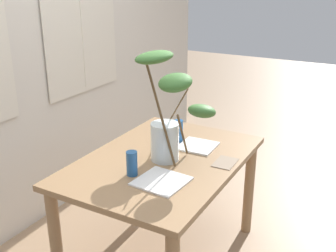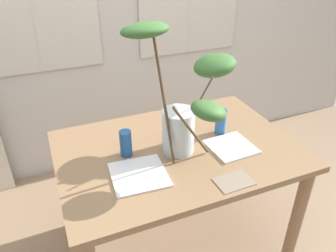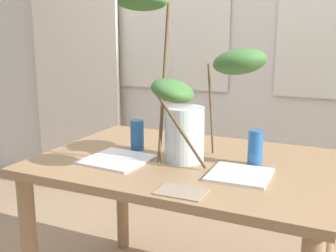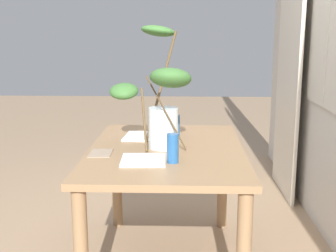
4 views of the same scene
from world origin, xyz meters
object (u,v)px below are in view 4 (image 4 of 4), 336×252
at_px(drinking_glass_blue_right, 173,148).
at_px(plate_square_left, 146,136).
at_px(plate_square_right, 143,160).
at_px(dining_table, 166,167).
at_px(drinking_glass_blue_left, 175,126).
at_px(vase_with_branches, 160,98).

bearing_deg(drinking_glass_blue_right, plate_square_left, -161.32).
distance_m(plate_square_left, plate_square_right, 0.53).
xyz_separation_m(dining_table, drinking_glass_blue_left, (-0.27, 0.04, 0.18)).
distance_m(dining_table, plate_square_right, 0.31).
distance_m(drinking_glass_blue_left, drinking_glass_blue_right, 0.55).
bearing_deg(dining_table, drinking_glass_blue_right, 8.62).
distance_m(drinking_glass_blue_right, plate_square_right, 0.17).
xyz_separation_m(drinking_glass_blue_left, plate_square_right, (0.53, -0.15, -0.06)).
bearing_deg(plate_square_left, vase_with_branches, 20.02).
bearing_deg(plate_square_right, drinking_glass_blue_left, 164.16).
xyz_separation_m(drinking_glass_blue_right, plate_square_right, (-0.02, -0.15, -0.07)).
distance_m(vase_with_branches, plate_square_right, 0.38).
bearing_deg(plate_square_left, plate_square_right, 3.58).
distance_m(drinking_glass_blue_left, plate_square_right, 0.56).
height_order(dining_table, plate_square_right, plate_square_right).
height_order(drinking_glass_blue_right, plate_square_left, drinking_glass_blue_right).
relative_size(vase_with_branches, plate_square_left, 2.72).
bearing_deg(drinking_glass_blue_right, plate_square_right, -97.12).
bearing_deg(dining_table, plate_square_left, -151.72).
height_order(plate_square_left, plate_square_right, plate_square_right).
distance_m(vase_with_branches, plate_square_left, 0.42).
relative_size(dining_table, plate_square_left, 4.89).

